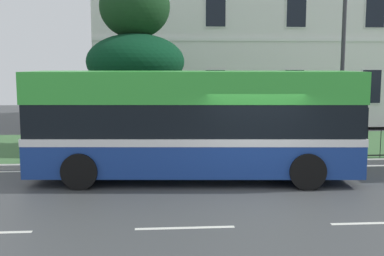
{
  "coord_description": "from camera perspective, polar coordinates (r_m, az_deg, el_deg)",
  "views": [
    {
      "loc": [
        -2.54,
        -11.04,
        3.26
      ],
      "look_at": [
        -1.47,
        3.41,
        1.32
      ],
      "focal_mm": 44.92,
      "sensor_mm": 36.0,
      "label": 1
    }
  ],
  "objects": [
    {
      "name": "iron_verge_railing",
      "position": [
        16.37,
        12.78,
        -1.84
      ],
      "size": [
        16.5,
        0.04,
        0.97
      ],
      "color": "black",
      "rests_on": "ground_plane"
    },
    {
      "name": "evergreen_tree",
      "position": [
        18.39,
        -6.71,
        5.43
      ],
      "size": [
        4.38,
        4.38,
        6.61
      ],
      "color": "#423328",
      "rests_on": "ground_plane"
    },
    {
      "name": "single_decker_bus",
      "position": [
        13.53,
        0.22,
        0.62
      ],
      "size": [
        9.21,
        3.15,
        3.06
      ],
      "rotation": [
        0.0,
        0.0,
        -0.08
      ],
      "color": "navy",
      "rests_on": "ground_plane"
    },
    {
      "name": "street_lamp_post",
      "position": [
        17.36,
        17.56,
        10.32
      ],
      "size": [
        0.36,
        0.24,
        7.13
      ],
      "color": "#333338",
      "rests_on": "ground_plane"
    },
    {
      "name": "ground_plane",
      "position": [
        13.03,
        7.21,
        -6.99
      ],
      "size": [
        60.0,
        56.0,
        0.18
      ],
      "color": "#3F4244"
    }
  ]
}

